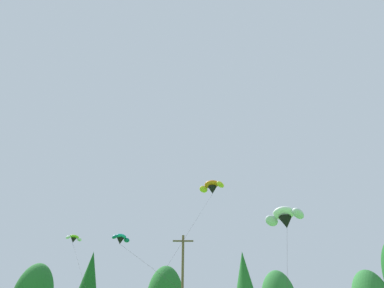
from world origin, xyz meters
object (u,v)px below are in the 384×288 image
Objects in this scene: parafoil_kite_high_lime_white at (74,239)px; parafoil_kite_low_teal at (121,239)px; parafoil_kite_mid_white at (285,217)px; parafoil_kite_far_orange at (212,187)px.

parafoil_kite_high_lime_white reaches higher than parafoil_kite_low_teal.
parafoil_kite_low_teal is (-15.29, 4.12, -0.78)m from parafoil_kite_mid_white.
parafoil_kite_low_teal is at bearing -52.15° from parafoil_kite_high_lime_white.
parafoil_kite_high_lime_white is at bearing 127.85° from parafoil_kite_low_teal.
parafoil_kite_mid_white reaches higher than parafoil_kite_low_teal.
parafoil_kite_high_lime_white is 28.69m from parafoil_kite_mid_white.
parafoil_kite_far_orange is (18.77, -1.35, 7.06)m from parafoil_kite_high_lime_white.
parafoil_kite_mid_white is 15.86m from parafoil_kite_low_teal.
parafoil_kite_high_lime_white is at bearing 175.89° from parafoil_kite_far_orange.
parafoil_kite_far_orange is at bearing -4.11° from parafoil_kite_high_lime_white.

